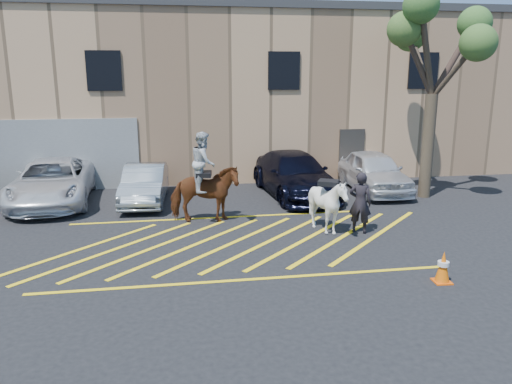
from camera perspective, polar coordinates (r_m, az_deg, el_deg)
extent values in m
plane|color=black|center=(14.06, -2.89, -5.46)|extent=(90.00, 90.00, 0.00)
imported|color=silver|center=(19.10, -22.24, 1.08)|extent=(2.87, 5.68, 1.54)
imported|color=#91989E|center=(18.23, -12.59, 0.90)|extent=(1.65, 4.14, 1.34)
imported|color=black|center=(18.90, 4.41, 2.02)|extent=(2.72, 5.64, 1.58)
imported|color=silver|center=(20.01, 13.30, 2.31)|extent=(1.99, 4.64, 1.56)
imported|color=black|center=(14.72, 11.82, -1.20)|extent=(0.78, 0.71, 1.80)
cube|color=tan|center=(25.26, -6.15, 11.13)|extent=(32.00, 10.00, 7.00)
cube|color=#2D2D30|center=(25.36, -6.37, 19.40)|extent=(32.20, 10.20, 0.30)
cube|color=black|center=(20.31, -17.00, 13.11)|extent=(1.30, 0.08, 1.50)
cube|color=black|center=(20.64, 3.21, 13.67)|extent=(1.30, 0.08, 1.50)
cube|color=black|center=(22.70, 18.57, 13.01)|extent=(1.30, 0.08, 1.50)
cube|color=#38332D|center=(21.78, 10.84, 4.20)|extent=(1.10, 0.08, 2.20)
cube|color=yellow|center=(13.97, -20.24, -6.44)|extent=(4.20, 4.20, 0.01)
cube|color=yellow|center=(13.80, -15.93, -6.34)|extent=(4.20, 4.20, 0.01)
cube|color=yellow|center=(13.71, -11.55, -6.21)|extent=(4.20, 4.20, 0.01)
cube|color=yellow|center=(13.70, -7.14, -6.05)|extent=(4.20, 4.20, 0.01)
cube|color=yellow|center=(13.77, -2.75, -5.85)|extent=(4.20, 4.20, 0.01)
cube|color=yellow|center=(13.92, 1.57, -5.62)|extent=(4.20, 4.20, 0.01)
cube|color=yellow|center=(14.15, 5.76, -5.36)|extent=(4.20, 4.20, 0.01)
cube|color=yellow|center=(14.45, 9.80, -5.09)|extent=(4.20, 4.20, 0.01)
cube|color=yellow|center=(14.82, 13.66, -4.80)|extent=(4.20, 4.20, 0.01)
cube|color=yellow|center=(16.14, -3.78, -2.90)|extent=(9.50, 0.12, 0.01)
cube|color=yellow|center=(11.47, -1.27, -9.99)|extent=(9.50, 0.12, 0.01)
imported|color=#612A17|center=(15.47, -5.93, -0.23)|extent=(2.24, 1.22, 1.81)
imported|color=#A4A8AE|center=(15.26, -6.02, 3.43)|extent=(0.80, 0.97, 1.84)
cube|color=black|center=(15.33, -5.99, 2.06)|extent=(0.52, 0.61, 0.14)
imported|color=silver|center=(14.56, 8.20, -1.46)|extent=(1.89, 1.96, 1.67)
cube|color=black|center=(14.41, 8.29, 1.05)|extent=(0.71, 0.66, 0.14)
cube|color=#E64F09|center=(12.10, 20.46, -9.55)|extent=(0.40, 0.40, 0.03)
cone|color=#DD5C09|center=(11.96, 20.60, -7.94)|extent=(0.32, 0.32, 0.70)
cylinder|color=silver|center=(11.94, 20.63, -7.67)|extent=(0.25, 0.25, 0.10)
cylinder|color=#4A3E2D|center=(19.42, 19.03, 4.95)|extent=(0.44, 0.44, 3.80)
cylinder|color=#402E27|center=(19.74, 21.61, 13.84)|extent=(1.76, 0.51, 2.68)
cylinder|color=#48372C|center=(19.95, 18.32, 13.60)|extent=(0.33, 1.88, 2.34)
cylinder|color=#403227|center=(18.95, 18.07, 13.78)|extent=(1.40, 0.20, 2.39)
cylinder|color=#433528|center=(18.76, 21.68, 12.72)|extent=(0.78, 1.62, 1.96)
cylinder|color=#443429|center=(18.77, 18.92, 14.82)|extent=(1.16, 0.77, 3.11)
sphere|color=#3E6B2E|center=(20.32, 23.72, 17.23)|extent=(1.20, 1.20, 1.20)
sphere|color=#436A2D|center=(20.73, 17.23, 16.72)|extent=(1.20, 1.20, 1.20)
sphere|color=#4A632A|center=(18.73, 16.60, 17.42)|extent=(1.20, 1.20, 1.20)
sphere|color=#3E6129|center=(18.34, 24.07, 15.30)|extent=(1.20, 1.20, 1.20)
sphere|color=#42642A|center=(18.42, 18.34, 19.60)|extent=(1.20, 1.20, 1.20)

